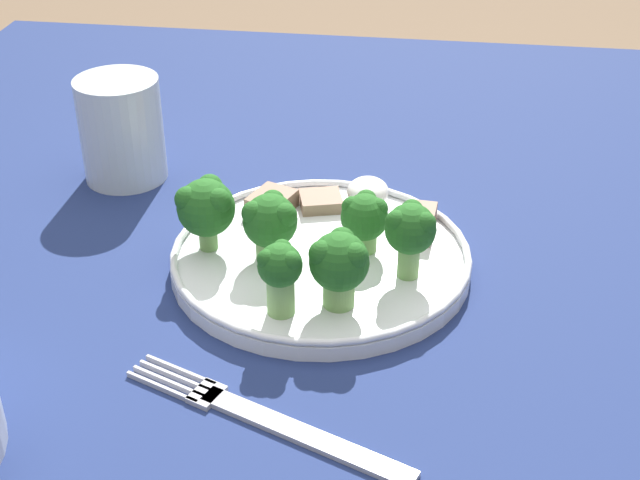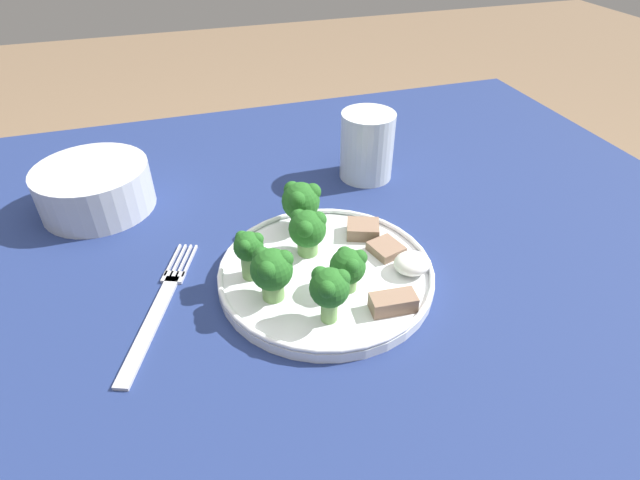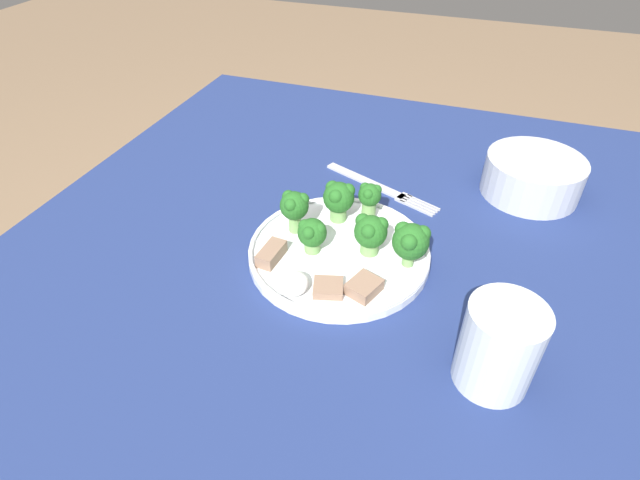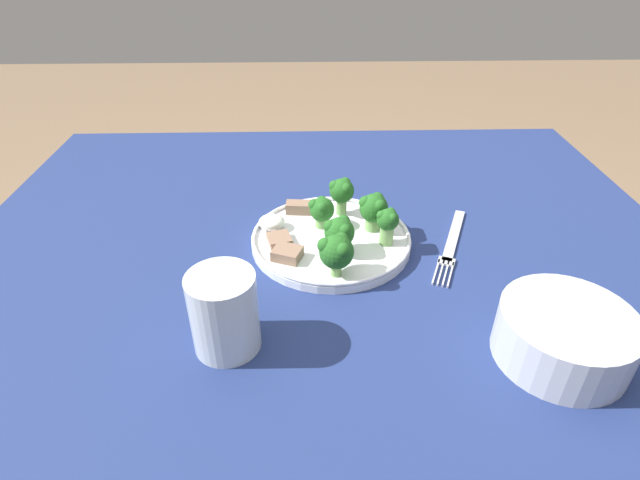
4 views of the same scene
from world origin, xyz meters
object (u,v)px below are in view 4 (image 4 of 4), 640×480
cream_bowl (563,337)px  fork (451,244)px  dinner_plate (331,239)px  drinking_glass (225,316)px

cream_bowl → fork: bearing=-73.8°
dinner_plate → fork: size_ratio=1.19×
dinner_plate → drinking_glass: drinking_glass is taller
fork → drinking_glass: 0.37m
fork → drinking_glass: drinking_glass is taller
dinner_plate → cream_bowl: size_ratio=1.63×
fork → cream_bowl: size_ratio=1.37×
cream_bowl → drinking_glass: 0.38m
dinner_plate → cream_bowl: cream_bowl is taller
fork → cream_bowl: cream_bowl is taller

